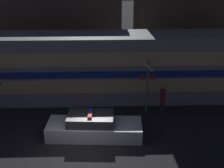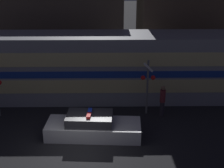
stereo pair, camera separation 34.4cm
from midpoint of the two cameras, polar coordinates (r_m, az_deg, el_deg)
name	(u,v)px [view 1 (the left image)]	position (r m, az deg, el deg)	size (l,w,h in m)	color
ground_plane	(80,157)	(14.74, -6.62, -13.07)	(120.00, 120.00, 0.00)	black
train	(126,67)	(19.82, 2.08, 3.18)	(21.83, 2.94, 4.19)	gray
police_car	(94,127)	(15.97, -3.99, -7.89)	(4.86, 1.99, 1.34)	silver
pedestrian	(162,100)	(17.99, 8.65, -2.96)	(0.31, 0.31, 1.86)	#2D2833
crossing_signal_near	(148,82)	(17.73, 5.97, 0.30)	(0.82, 0.32, 3.25)	slate
building_left	(54,14)	(26.71, -10.90, 12.41)	(10.83, 4.95, 8.54)	brown
building_center	(185,7)	(26.46, 12.76, 13.62)	(7.63, 6.11, 9.84)	brown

